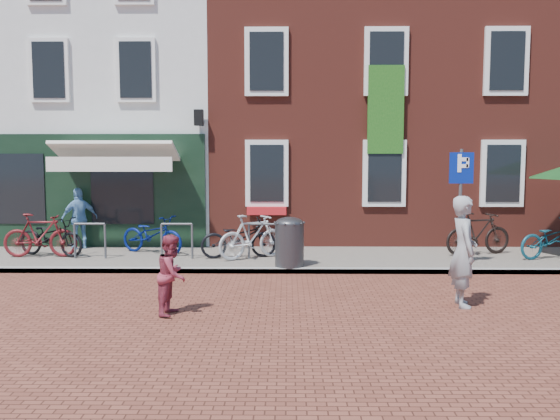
{
  "coord_description": "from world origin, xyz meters",
  "views": [
    {
      "loc": [
        1.04,
        -12.0,
        2.49
      ],
      "look_at": [
        0.87,
        0.88,
        1.25
      ],
      "focal_mm": 37.51,
      "sensor_mm": 36.0,
      "label": 1
    }
  ],
  "objects_px": {
    "bicycle_3": "(252,237)",
    "bicycle_4": "(239,238)",
    "bicycle_0": "(51,237)",
    "bicycle_2": "(152,234)",
    "litter_bin": "(289,239)",
    "bicycle_6": "(552,239)",
    "cafe_person": "(79,218)",
    "bicycle_5": "(478,233)",
    "boy": "(172,274)",
    "parking_sign": "(461,188)",
    "bicycle_1": "(40,235)",
    "woman": "(463,251)"
  },
  "relations": [
    {
      "from": "bicycle_3",
      "to": "bicycle_4",
      "type": "relative_size",
      "value": 0.97
    },
    {
      "from": "bicycle_2",
      "to": "bicycle_4",
      "type": "distance_m",
      "value": 2.21
    },
    {
      "from": "litter_bin",
      "to": "bicycle_6",
      "type": "height_order",
      "value": "litter_bin"
    },
    {
      "from": "bicycle_2",
      "to": "bicycle_5",
      "type": "distance_m",
      "value": 7.8
    },
    {
      "from": "cafe_person",
      "to": "bicycle_4",
      "type": "bearing_deg",
      "value": 125.79
    },
    {
      "from": "boy",
      "to": "bicycle_4",
      "type": "xyz_separation_m",
      "value": [
        0.66,
        4.42,
        -0.07
      ]
    },
    {
      "from": "bicycle_3",
      "to": "bicycle_6",
      "type": "xyz_separation_m",
      "value": [
        6.88,
        0.14,
        -0.05
      ]
    },
    {
      "from": "boy",
      "to": "bicycle_0",
      "type": "bearing_deg",
      "value": 47.47
    },
    {
      "from": "bicycle_5",
      "to": "bicycle_3",
      "type": "bearing_deg",
      "value": 80.71
    },
    {
      "from": "boy",
      "to": "bicycle_5",
      "type": "height_order",
      "value": "boy"
    },
    {
      "from": "bicycle_2",
      "to": "bicycle_4",
      "type": "bearing_deg",
      "value": -79.44
    },
    {
      "from": "litter_bin",
      "to": "bicycle_4",
      "type": "distance_m",
      "value": 1.56
    },
    {
      "from": "parking_sign",
      "to": "bicycle_4",
      "type": "xyz_separation_m",
      "value": [
        -4.77,
        1.01,
        -1.23
      ]
    },
    {
      "from": "bicycle_0",
      "to": "bicycle_2",
      "type": "height_order",
      "value": "same"
    },
    {
      "from": "bicycle_3",
      "to": "bicycle_5",
      "type": "distance_m",
      "value": 5.37
    },
    {
      "from": "boy",
      "to": "bicycle_0",
      "type": "distance_m",
      "value": 5.95
    },
    {
      "from": "bicycle_0",
      "to": "bicycle_6",
      "type": "xyz_separation_m",
      "value": [
        11.63,
        -0.17,
        0.0
      ]
    },
    {
      "from": "boy",
      "to": "bicycle_2",
      "type": "xyz_separation_m",
      "value": [
        -1.47,
        5.0,
        -0.07
      ]
    },
    {
      "from": "bicycle_6",
      "to": "bicycle_0",
      "type": "bearing_deg",
      "value": 70.31
    },
    {
      "from": "bicycle_1",
      "to": "bicycle_2",
      "type": "distance_m",
      "value": 2.54
    },
    {
      "from": "boy",
      "to": "bicycle_1",
      "type": "height_order",
      "value": "boy"
    },
    {
      "from": "cafe_person",
      "to": "bicycle_2",
      "type": "relative_size",
      "value": 0.88
    },
    {
      "from": "cafe_person",
      "to": "bicycle_4",
      "type": "distance_m",
      "value": 4.34
    },
    {
      "from": "parking_sign",
      "to": "bicycle_6",
      "type": "height_order",
      "value": "parking_sign"
    },
    {
      "from": "bicycle_0",
      "to": "bicycle_6",
      "type": "bearing_deg",
      "value": -73.06
    },
    {
      "from": "bicycle_3",
      "to": "bicycle_5",
      "type": "height_order",
      "value": "same"
    },
    {
      "from": "bicycle_1",
      "to": "bicycle_6",
      "type": "relative_size",
      "value": 0.97
    },
    {
      "from": "litter_bin",
      "to": "cafe_person",
      "type": "bearing_deg",
      "value": 156.56
    },
    {
      "from": "parking_sign",
      "to": "woman",
      "type": "relative_size",
      "value": 1.37
    },
    {
      "from": "litter_bin",
      "to": "cafe_person",
      "type": "height_order",
      "value": "cafe_person"
    },
    {
      "from": "litter_bin",
      "to": "woman",
      "type": "height_order",
      "value": "woman"
    },
    {
      "from": "boy",
      "to": "bicycle_6",
      "type": "bearing_deg",
      "value": -52.41
    },
    {
      "from": "bicycle_3",
      "to": "bicycle_4",
      "type": "bearing_deg",
      "value": 37.07
    },
    {
      "from": "bicycle_1",
      "to": "bicycle_4",
      "type": "xyz_separation_m",
      "value": [
        4.61,
        -0.02,
        -0.05
      ]
    },
    {
      "from": "parking_sign",
      "to": "woman",
      "type": "height_order",
      "value": "parking_sign"
    },
    {
      "from": "cafe_person",
      "to": "bicycle_1",
      "type": "height_order",
      "value": "cafe_person"
    },
    {
      "from": "bicycle_6",
      "to": "cafe_person",
      "type": "bearing_deg",
      "value": 64.8
    },
    {
      "from": "bicycle_1",
      "to": "bicycle_2",
      "type": "xyz_separation_m",
      "value": [
        2.48,
        0.56,
        -0.05
      ]
    },
    {
      "from": "litter_bin",
      "to": "bicycle_5",
      "type": "bearing_deg",
      "value": 18.67
    },
    {
      "from": "bicycle_3",
      "to": "bicycle_2",
      "type": "bearing_deg",
      "value": 42.5
    },
    {
      "from": "parking_sign",
      "to": "woman",
      "type": "bearing_deg",
      "value": -105.08
    },
    {
      "from": "bicycle_5",
      "to": "bicycle_6",
      "type": "height_order",
      "value": "bicycle_5"
    },
    {
      "from": "bicycle_3",
      "to": "parking_sign",
      "type": "bearing_deg",
      "value": -132.83
    },
    {
      "from": "boy",
      "to": "bicycle_3",
      "type": "height_order",
      "value": "boy"
    },
    {
      "from": "parking_sign",
      "to": "bicycle_6",
      "type": "xyz_separation_m",
      "value": [
        2.43,
        1.03,
        -1.23
      ]
    },
    {
      "from": "bicycle_2",
      "to": "bicycle_5",
      "type": "xyz_separation_m",
      "value": [
        7.8,
        -0.09,
        0.05
      ]
    },
    {
      "from": "bicycle_3",
      "to": "bicycle_4",
      "type": "height_order",
      "value": "bicycle_3"
    },
    {
      "from": "bicycle_0",
      "to": "cafe_person",
      "type": "bearing_deg",
      "value": 2.77
    },
    {
      "from": "boy",
      "to": "bicycle_3",
      "type": "relative_size",
      "value": 0.74
    },
    {
      "from": "bicycle_0",
      "to": "bicycle_2",
      "type": "relative_size",
      "value": 1.0
    }
  ]
}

